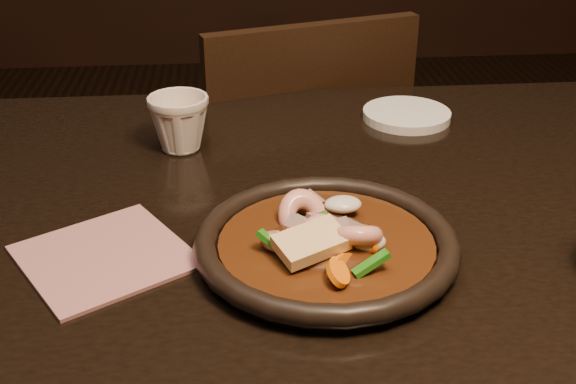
{
  "coord_description": "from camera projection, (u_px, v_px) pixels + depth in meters",
  "views": [
    {
      "loc": [
        0.07,
        -0.7,
        1.16
      ],
      "look_at": [
        0.13,
        -0.01,
        0.8
      ],
      "focal_mm": 45.0,
      "sensor_mm": 36.0,
      "label": 1
    }
  ],
  "objects": [
    {
      "name": "table",
      "position": [
        175.0,
        288.0,
        0.84
      ],
      "size": [
        1.6,
        0.9,
        0.75
      ],
      "color": "black",
      "rests_on": "floor"
    },
    {
      "name": "chair",
      "position": [
        288.0,
        201.0,
        1.46
      ],
      "size": [
        0.5,
        0.5,
        0.86
      ],
      "rotation": [
        0.0,
        0.0,
        3.44
      ],
      "color": "black",
      "rests_on": "floor"
    },
    {
      "name": "plate",
      "position": [
        326.0,
        245.0,
        0.75
      ],
      "size": [
        0.28,
        0.28,
        0.03
      ],
      "color": "black",
      "rests_on": "table"
    },
    {
      "name": "stirfry",
      "position": [
        326.0,
        239.0,
        0.75
      ],
      "size": [
        0.14,
        0.18,
        0.06
      ],
      "color": "#3C1C0A",
      "rests_on": "plate"
    },
    {
      "name": "saucer_right",
      "position": [
        407.0,
        115.0,
        1.1
      ],
      "size": [
        0.13,
        0.13,
        0.01
      ],
      "primitive_type": "cylinder",
      "color": "white",
      "rests_on": "table"
    },
    {
      "name": "tea_cup",
      "position": [
        179.0,
        121.0,
        0.98
      ],
      "size": [
        0.09,
        0.08,
        0.08
      ],
      "primitive_type": "imported",
      "rotation": [
        0.0,
        0.0,
        -0.03
      ],
      "color": "silver",
      "rests_on": "table"
    },
    {
      "name": "napkin",
      "position": [
        105.0,
        256.0,
        0.76
      ],
      "size": [
        0.22,
        0.22,
        0.0
      ],
      "primitive_type": "cube",
      "rotation": [
        0.0,
        0.0,
        0.55
      ],
      "color": "#A26563",
      "rests_on": "table"
    }
  ]
}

